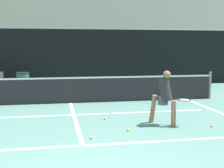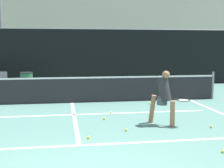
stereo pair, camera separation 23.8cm
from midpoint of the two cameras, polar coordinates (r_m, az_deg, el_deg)
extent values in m
cube|color=white|center=(6.66, -6.43, -11.14)|extent=(11.00, 0.10, 0.01)
cube|color=white|center=(9.54, -7.71, -5.61)|extent=(8.25, 0.10, 0.01)
cube|color=white|center=(9.08, -7.56, -6.25)|extent=(0.10, 5.03, 0.01)
cube|color=white|center=(10.33, 18.40, -4.95)|extent=(0.10, 6.03, 0.01)
cylinder|color=slate|center=(12.90, 16.97, -0.20)|extent=(0.09, 0.09, 1.07)
cube|color=#232326|center=(11.47, -8.25, -1.12)|extent=(11.00, 0.02, 0.95)
cube|color=white|center=(11.42, -8.29, 1.09)|extent=(11.00, 0.03, 0.06)
cube|color=black|center=(16.22, -8.99, 4.70)|extent=(24.00, 0.06, 2.93)
cylinder|color=slate|center=(16.23, -9.09, 9.94)|extent=(24.00, 0.04, 0.04)
cylinder|color=#8C6042|center=(8.22, 10.36, -5.35)|extent=(0.13, 0.13, 0.67)
cylinder|color=#8C6042|center=(8.52, 6.71, -4.52)|extent=(0.24, 0.26, 0.77)
cylinder|color=#3F474C|center=(8.31, 8.48, -3.05)|extent=(0.26, 0.26, 0.20)
cylinder|color=#262628|center=(8.24, 8.87, -1.01)|extent=(0.37, 0.38, 0.68)
sphere|color=#8C6042|center=(8.17, 9.17, 1.71)|extent=(0.20, 0.20, 0.20)
cylinder|color=#262628|center=(8.40, 10.43, -2.65)|extent=(0.22, 0.25, 0.03)
torus|color=#262628|center=(8.25, 12.31, -2.86)|extent=(0.48, 0.48, 0.02)
cylinder|color=beige|center=(8.25, 12.31, -2.86)|extent=(0.37, 0.37, 0.01)
sphere|color=#D1E033|center=(7.71, 2.09, -8.35)|extent=(0.07, 0.07, 0.07)
sphere|color=#D1E033|center=(7.09, -4.80, -9.73)|extent=(0.07, 0.07, 0.07)
sphere|color=#D1E033|center=(11.26, 6.07, -3.51)|extent=(0.07, 0.07, 0.07)
sphere|color=#D1E033|center=(9.64, -0.90, -5.24)|extent=(0.07, 0.07, 0.07)
sphere|color=#D1E033|center=(8.43, 17.05, -7.33)|extent=(0.07, 0.07, 0.07)
sphere|color=#D1E033|center=(8.86, -2.09, -6.34)|extent=(0.07, 0.07, 0.07)
cylinder|color=#28603D|center=(15.56, -16.41, 0.46)|extent=(0.59, 0.59, 0.79)
cylinder|color=black|center=(15.52, -16.46, 1.98)|extent=(0.62, 0.62, 0.04)
cube|color=#B7B7BC|center=(20.07, -16.13, 1.90)|extent=(1.61, 4.11, 0.81)
cube|color=#1E2328|center=(19.82, -16.26, 3.80)|extent=(1.35, 2.47, 0.54)
cylinder|color=black|center=(21.33, -13.84, 1.96)|extent=(0.18, 0.60, 0.60)
cylinder|color=black|center=(18.71, -14.30, 1.28)|extent=(0.18, 0.60, 0.60)
cube|color=beige|center=(28.36, -9.72, 9.32)|extent=(36.00, 2.40, 6.62)
camera|label=1|loc=(0.12, -90.74, -0.09)|focal=50.00mm
camera|label=2|loc=(0.12, 89.26, 0.09)|focal=50.00mm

